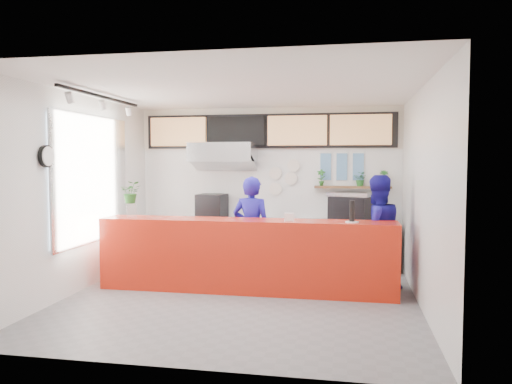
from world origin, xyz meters
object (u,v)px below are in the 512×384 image
Objects in this scene: panini_oven at (212,206)px; service_counter at (246,255)px; staff_center at (252,230)px; pepper_mill at (352,211)px; espresso_machine at (350,209)px; staff_right at (376,232)px.

service_counter is at bearing -55.82° from panini_oven.
service_counter is 2.59× the size of staff_center.
espresso_machine is at bearing 90.50° from pepper_mill.
service_counter is at bearing -10.17° from staff_right.
panini_oven reaches higher than espresso_machine.
service_counter is at bearing -110.70° from espresso_machine.
panini_oven is 2.59m from espresso_machine.
panini_oven is 1.71m from staff_center.
service_counter is 2.54× the size of staff_right.
staff_right is (0.40, -1.27, -0.23)m from espresso_machine.
espresso_machine is (2.59, 0.00, -0.01)m from panini_oven.
espresso_machine is at bearing -97.89° from staff_right.
service_counter is 0.56m from staff_center.
staff_right reaches higher than staff_center.
panini_oven is 0.28× the size of staff_right.
pepper_mill reaches higher than service_counter.
panini_oven is 3.22m from pepper_mill.
espresso_machine is 2.07m from staff_center.
staff_center is (1.03, -1.34, -0.26)m from panini_oven.
staff_center is 0.98× the size of staff_right.
pepper_mill reaches higher than panini_oven.
staff_center is at bearing 161.23° from pepper_mill.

